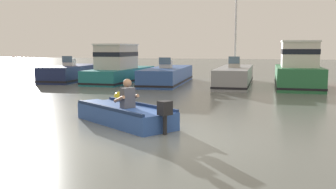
{
  "coord_description": "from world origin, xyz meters",
  "views": [
    {
      "loc": [
        2.14,
        -7.78,
        1.98
      ],
      "look_at": [
        -0.67,
        3.34,
        0.55
      ],
      "focal_mm": 40.2,
      "sensor_mm": 36.0,
      "label": 1
    }
  ],
  "objects_px": {
    "rowboat_with_person": "(123,114)",
    "moored_boat_grey": "(235,76)",
    "moored_boat_green": "(298,71)",
    "mooring_buoy": "(119,97)",
    "moored_boat_blue": "(168,76)",
    "moored_boat_navy": "(73,73)",
    "moored_boat_teal": "(119,68)"
  },
  "relations": [
    {
      "from": "moored_boat_navy",
      "to": "moored_boat_blue",
      "type": "relative_size",
      "value": 0.83
    },
    {
      "from": "rowboat_with_person",
      "to": "moored_boat_blue",
      "type": "relative_size",
      "value": 0.5
    },
    {
      "from": "moored_boat_blue",
      "to": "moored_boat_green",
      "type": "xyz_separation_m",
      "value": [
        6.81,
        -0.84,
        0.44
      ]
    },
    {
      "from": "moored_boat_grey",
      "to": "moored_boat_navy",
      "type": "bearing_deg",
      "value": 177.82
    },
    {
      "from": "moored_boat_navy",
      "to": "moored_boat_green",
      "type": "height_order",
      "value": "moored_boat_green"
    },
    {
      "from": "moored_boat_blue",
      "to": "rowboat_with_person",
      "type": "bearing_deg",
      "value": -81.79
    },
    {
      "from": "moored_boat_blue",
      "to": "moored_boat_green",
      "type": "height_order",
      "value": "moored_boat_green"
    },
    {
      "from": "moored_boat_teal",
      "to": "mooring_buoy",
      "type": "distance_m",
      "value": 8.18
    },
    {
      "from": "moored_boat_green",
      "to": "mooring_buoy",
      "type": "height_order",
      "value": "moored_boat_green"
    },
    {
      "from": "moored_boat_teal",
      "to": "moored_boat_grey",
      "type": "height_order",
      "value": "moored_boat_grey"
    },
    {
      "from": "moored_boat_teal",
      "to": "mooring_buoy",
      "type": "relative_size",
      "value": 16.92
    },
    {
      "from": "moored_boat_navy",
      "to": "moored_boat_grey",
      "type": "height_order",
      "value": "moored_boat_grey"
    },
    {
      "from": "rowboat_with_person",
      "to": "moored_boat_grey",
      "type": "bearing_deg",
      "value": 79.24
    },
    {
      "from": "moored_boat_navy",
      "to": "moored_boat_green",
      "type": "xyz_separation_m",
      "value": [
        12.83,
        -1.18,
        0.42
      ]
    },
    {
      "from": "rowboat_with_person",
      "to": "moored_boat_green",
      "type": "distance_m",
      "value": 11.52
    },
    {
      "from": "rowboat_with_person",
      "to": "moored_boat_navy",
      "type": "bearing_deg",
      "value": 123.68
    },
    {
      "from": "mooring_buoy",
      "to": "moored_boat_grey",
      "type": "bearing_deg",
      "value": 63.66
    },
    {
      "from": "moored_boat_green",
      "to": "moored_boat_grey",
      "type": "bearing_deg",
      "value": 165.39
    },
    {
      "from": "moored_boat_teal",
      "to": "moored_boat_blue",
      "type": "bearing_deg",
      "value": -3.38
    },
    {
      "from": "moored_boat_grey",
      "to": "mooring_buoy",
      "type": "distance_m",
      "value": 8.26
    },
    {
      "from": "moored_boat_navy",
      "to": "moored_boat_blue",
      "type": "bearing_deg",
      "value": -3.27
    },
    {
      "from": "mooring_buoy",
      "to": "moored_boat_navy",
      "type": "bearing_deg",
      "value": 127.97
    },
    {
      "from": "moored_boat_grey",
      "to": "mooring_buoy",
      "type": "height_order",
      "value": "moored_boat_grey"
    },
    {
      "from": "rowboat_with_person",
      "to": "moored_boat_grey",
      "type": "distance_m",
      "value": 11.26
    },
    {
      "from": "moored_boat_teal",
      "to": "moored_boat_blue",
      "type": "distance_m",
      "value": 2.96
    },
    {
      "from": "moored_boat_blue",
      "to": "moored_boat_grey",
      "type": "relative_size",
      "value": 0.99
    },
    {
      "from": "moored_boat_navy",
      "to": "moored_boat_teal",
      "type": "xyz_separation_m",
      "value": [
        3.09,
        -0.17,
        0.36
      ]
    },
    {
      "from": "moored_boat_blue",
      "to": "moored_boat_grey",
      "type": "height_order",
      "value": "moored_boat_grey"
    },
    {
      "from": "rowboat_with_person",
      "to": "moored_boat_green",
      "type": "relative_size",
      "value": 0.66
    },
    {
      "from": "moored_boat_teal",
      "to": "mooring_buoy",
      "type": "height_order",
      "value": "moored_boat_teal"
    },
    {
      "from": "rowboat_with_person",
      "to": "mooring_buoy",
      "type": "relative_size",
      "value": 8.72
    },
    {
      "from": "moored_boat_blue",
      "to": "moored_boat_navy",
      "type": "bearing_deg",
      "value": 176.73
    }
  ]
}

